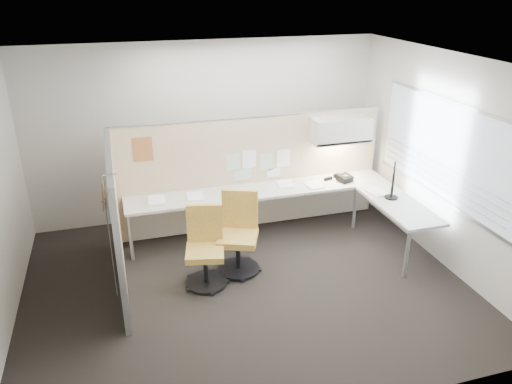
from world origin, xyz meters
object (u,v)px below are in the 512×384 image
object	(u,v)px
desk	(285,199)
phone	(345,178)
chair_left	(205,249)
chair_right	(239,235)
monitor	(393,180)

from	to	relation	value
desk	phone	distance (m)	1.02
phone	desk	bearing A→B (deg)	166.58
chair_left	chair_right	world-z (taller)	chair_right
chair_left	monitor	xyz separation A→B (m)	(2.77, 0.24, 0.53)
chair_left	phone	size ratio (longest dim) A/B	3.90
desk	chair_left	world-z (taller)	chair_left
desk	chair_left	distance (m)	1.68
monitor	phone	xyz separation A→B (m)	(-0.37, 0.77, -0.22)
chair_right	monitor	bearing A→B (deg)	23.39
desk	chair_right	distance (m)	1.17
chair_right	phone	distance (m)	2.10
chair_left	phone	distance (m)	2.62
desk	monitor	size ratio (longest dim) A/B	8.48
desk	monitor	xyz separation A→B (m)	(1.37, -0.68, 0.40)
desk	phone	world-z (taller)	phone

